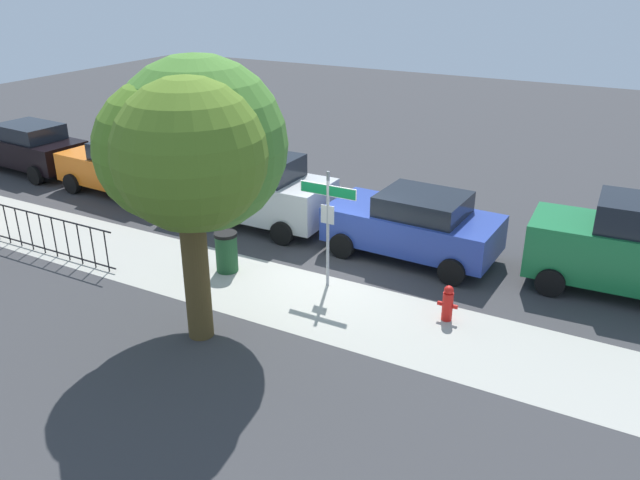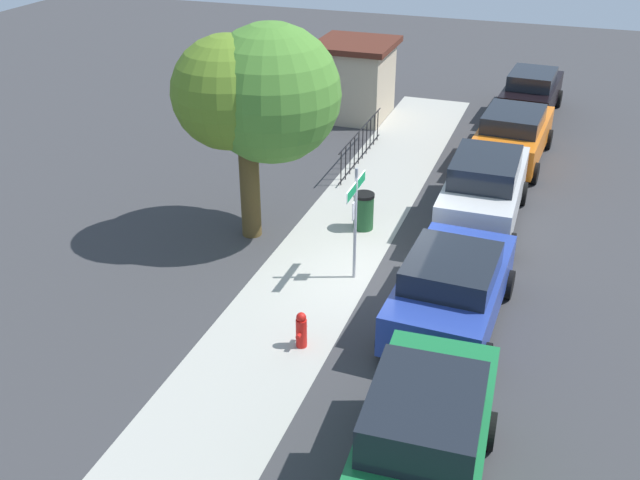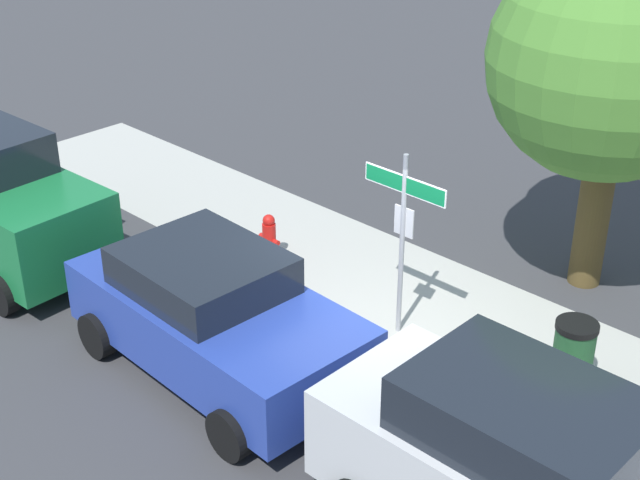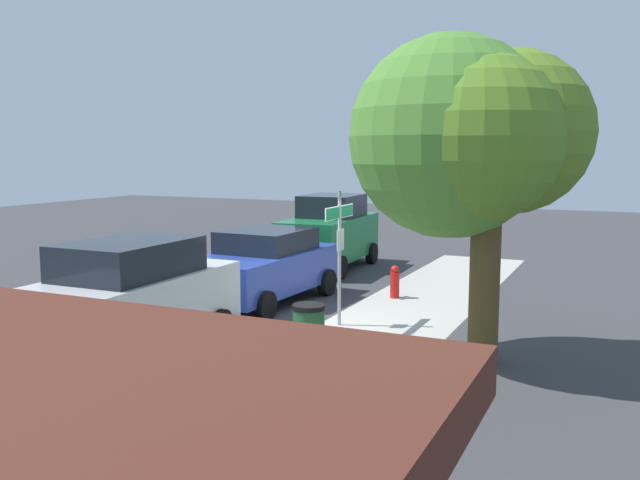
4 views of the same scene
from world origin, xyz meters
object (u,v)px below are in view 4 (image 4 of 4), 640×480
object	(u,v)px
shade_tree	(473,137)
car_blue	(262,266)
trash_bin	(309,334)
car_silver	(121,302)
street_sign	(340,236)
fire_hydrant	(395,282)
car_green	(330,233)

from	to	relation	value
shade_tree	car_blue	bearing A→B (deg)	-114.86
trash_bin	car_silver	bearing A→B (deg)	-66.79
car_blue	car_silver	world-z (taller)	car_silver
trash_bin	car_blue	bearing A→B (deg)	-140.99
street_sign	car_silver	world-z (taller)	street_sign
fire_hydrant	shade_tree	bearing A→B (deg)	32.37
car_green	trash_bin	bearing A→B (deg)	19.20
car_blue	trash_bin	distance (m)	4.62
shade_tree	car_silver	bearing A→B (deg)	-65.58
shade_tree	fire_hydrant	xyz separation A→B (m)	(-4.19, -2.66, -3.31)
shade_tree	trash_bin	world-z (taller)	shade_tree
trash_bin	fire_hydrant	bearing A→B (deg)	-176.78
street_sign	fire_hydrant	xyz separation A→B (m)	(-2.89, 0.20, -1.43)
street_sign	car_silver	bearing A→B (deg)	-32.64
car_green	fire_hydrant	distance (m)	4.36
car_green	trash_bin	world-z (taller)	car_green
car_silver	trash_bin	distance (m)	3.14
car_green	car_blue	world-z (taller)	car_green
car_green	car_blue	bearing A→B (deg)	2.76
car_silver	fire_hydrant	distance (m)	7.06
street_sign	car_green	size ratio (longest dim) A/B	0.65
trash_bin	shade_tree	bearing A→B (deg)	115.85
car_blue	car_silver	size ratio (longest dim) A/B	0.90
street_sign	trash_bin	world-z (taller)	street_sign
shade_tree	car_blue	size ratio (longest dim) A/B	1.25
shade_tree	car_silver	distance (m)	6.32
car_green	trash_bin	distance (m)	9.03
car_blue	car_silver	xyz separation A→B (m)	(4.80, 0.05, 0.14)
car_blue	fire_hydrant	world-z (taller)	car_blue
street_sign	car_blue	size ratio (longest dim) A/B	0.63
fire_hydrant	trash_bin	size ratio (longest dim) A/B	0.80
car_silver	car_green	bearing A→B (deg)	-177.39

